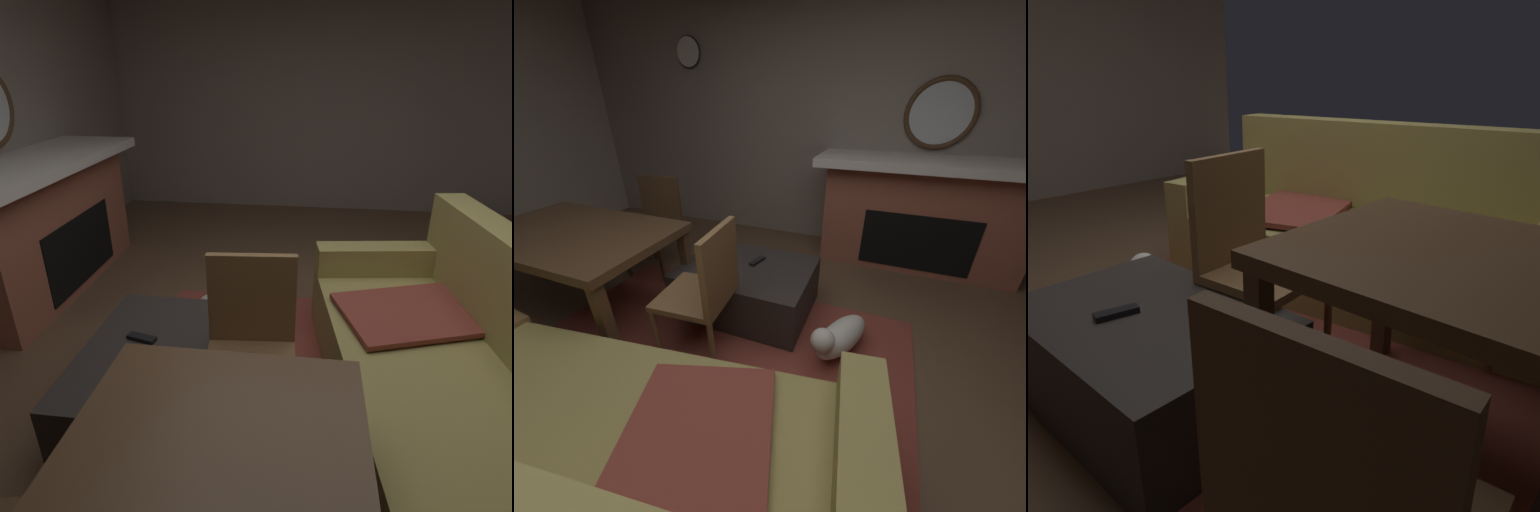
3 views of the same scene
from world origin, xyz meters
The scene contains 13 objects.
floor centered at (0.00, 0.00, 0.00)m, with size 8.26×8.26×0.00m, color brown.
wall_back_fireplace_side centered at (0.00, -2.66, 1.36)m, with size 7.28×0.12×2.71m, color gray.
area_rug centered at (0.38, -0.18, 0.01)m, with size 2.60×2.00×0.01m, color brown.
fireplace centered at (-0.91, -2.29, 0.56)m, with size 2.08×0.76×1.10m.
round_wall_mirror centered at (-0.91, -2.57, 1.46)m, with size 0.64×0.05×0.64m.
couch centered at (0.36, 0.62, 0.32)m, with size 2.34×1.28×0.96m.
ottoman_coffee_table centered at (0.38, -0.91, 0.20)m, with size 1.03×0.74×0.40m, color #2D2826.
tv_remote centered at (0.33, -1.00, 0.42)m, with size 0.05×0.16×0.02m, color black.
dining_table centered at (1.52, -0.39, 0.66)m, with size 1.42×0.92×0.74m.
dining_chair_south centered at (1.53, -1.24, 0.52)m, with size 0.47×0.47×0.93m.
dining_chair_west centered at (0.41, -0.40, 0.52)m, with size 0.48×0.48×0.93m.
small_dog centered at (-0.42, -0.65, 0.17)m, with size 0.39×0.55×0.29m.
wall_clock centered at (1.86, -2.57, 2.08)m, with size 0.32×0.03×0.32m.
Camera 2 is at (-0.54, 0.91, 1.57)m, focal length 20.59 mm.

